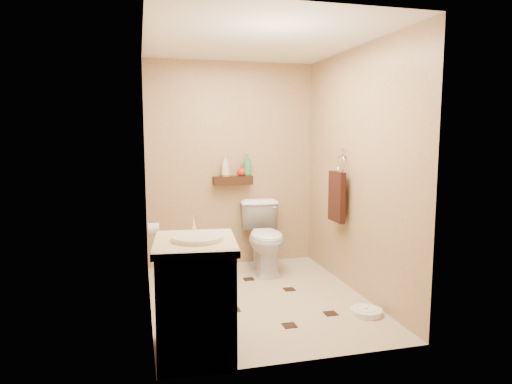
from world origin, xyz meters
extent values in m
plane|color=#C0B28C|center=(0.00, 0.00, 0.00)|extent=(2.50, 2.50, 0.00)
cube|color=tan|center=(0.00, 1.25, 1.20)|extent=(2.00, 0.04, 2.40)
cube|color=tan|center=(0.00, -1.25, 1.20)|extent=(2.00, 0.04, 2.40)
cube|color=tan|center=(-1.00, 0.00, 1.20)|extent=(0.04, 2.50, 2.40)
cube|color=tan|center=(1.00, 0.00, 1.20)|extent=(0.04, 2.50, 2.40)
cube|color=silver|center=(0.00, 0.00, 2.40)|extent=(2.00, 2.50, 0.02)
cube|color=#32190D|center=(0.00, 1.17, 1.02)|extent=(0.46, 0.14, 0.10)
cube|color=black|center=(-0.28, -0.23, 0.00)|extent=(0.11, 0.11, 0.01)
cube|color=black|center=(0.37, 0.16, 0.00)|extent=(0.11, 0.11, 0.01)
cube|color=black|center=(0.10, -0.67, 0.00)|extent=(0.11, 0.11, 0.01)
cube|color=black|center=(-0.48, 0.54, 0.00)|extent=(0.11, 0.11, 0.01)
cube|color=black|center=(0.53, -0.52, 0.00)|extent=(0.11, 0.11, 0.01)
cube|color=black|center=(0.05, 0.57, 0.00)|extent=(0.11, 0.11, 0.01)
imported|color=white|center=(0.30, 0.83, 0.39)|extent=(0.47, 0.79, 0.79)
cube|color=brown|center=(-0.70, -0.95, 0.39)|extent=(0.59, 0.69, 0.78)
cube|color=beige|center=(-0.70, -0.95, 0.81)|extent=(0.63, 0.74, 0.05)
cylinder|color=silver|center=(-0.68, -0.95, 0.84)|extent=(0.36, 0.36, 0.05)
cylinder|color=silver|center=(-0.68, -0.73, 0.91)|extent=(0.03, 0.03, 0.12)
cylinder|color=white|center=(0.82, -0.62, 0.03)|extent=(0.32, 0.32, 0.05)
cylinder|color=white|center=(0.82, -0.62, 0.05)|extent=(0.16, 0.16, 0.01)
cylinder|color=#175A5D|center=(-0.77, 0.82, 0.05)|extent=(0.10, 0.10, 0.11)
cylinder|color=white|center=(-0.77, 0.82, 0.26)|extent=(0.02, 0.02, 0.31)
sphere|color=white|center=(-0.77, 0.82, 0.40)|extent=(0.07, 0.07, 0.07)
cube|color=silver|center=(0.98, 0.25, 1.38)|extent=(0.03, 0.06, 0.08)
torus|color=silver|center=(0.95, 0.25, 1.26)|extent=(0.02, 0.19, 0.19)
cube|color=#351710|center=(0.91, 0.25, 0.92)|extent=(0.06, 0.30, 0.52)
cylinder|color=white|center=(-0.94, 0.65, 0.60)|extent=(0.11, 0.11, 0.11)
cylinder|color=silver|center=(-0.98, 0.65, 0.66)|extent=(0.04, 0.02, 0.02)
imported|color=beige|center=(-0.09, 1.17, 1.19)|extent=(0.10, 0.10, 0.24)
imported|color=#FBAD34|center=(-0.08, 1.17, 1.14)|extent=(0.09, 0.09, 0.15)
imported|color=red|center=(0.11, 1.17, 1.14)|extent=(0.13, 0.13, 0.13)
imported|color=#2E8A46|center=(0.18, 1.17, 1.20)|extent=(0.14, 0.14, 0.26)
camera|label=1|loc=(-1.06, -4.07, 1.58)|focal=32.00mm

